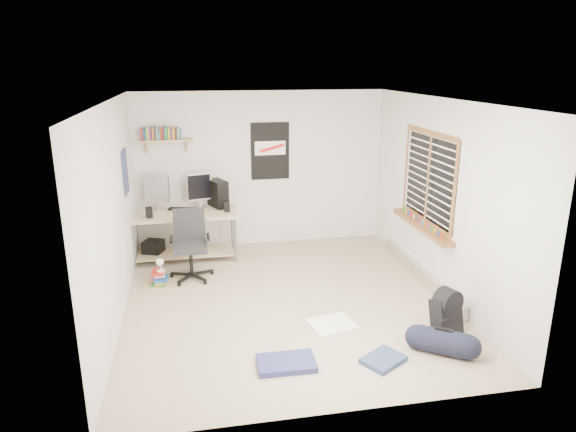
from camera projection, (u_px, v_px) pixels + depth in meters
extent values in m
cube|color=gray|center=(286.00, 300.00, 6.55)|extent=(4.00, 4.50, 0.01)
cube|color=white|center=(286.00, 100.00, 5.84)|extent=(4.00, 4.50, 0.01)
cube|color=silver|center=(261.00, 170.00, 8.32)|extent=(4.00, 0.01, 2.50)
cube|color=silver|center=(113.00, 215.00, 5.84)|extent=(0.01, 4.50, 2.50)
cube|color=silver|center=(440.00, 198.00, 6.55)|extent=(0.01, 4.50, 2.50)
cube|color=tan|center=(185.00, 236.00, 7.86)|extent=(1.63, 0.74, 0.74)
cube|color=#A3A3A8|center=(157.00, 196.00, 7.87)|extent=(0.40, 0.24, 0.43)
cube|color=#97979B|center=(200.00, 194.00, 7.99)|extent=(0.40, 0.20, 0.43)
cube|color=black|center=(218.00, 193.00, 8.04)|extent=(0.33, 0.45, 0.42)
cube|color=black|center=(182.00, 209.00, 7.92)|extent=(0.44, 0.25, 0.02)
cube|color=black|center=(149.00, 212.00, 7.48)|extent=(0.11, 0.11, 0.16)
cube|color=black|center=(227.00, 207.00, 7.78)|extent=(0.08, 0.08, 0.16)
cube|color=#242427|center=(190.00, 245.00, 7.09)|extent=(0.64, 0.64, 0.97)
cube|color=tan|center=(167.00, 140.00, 7.80)|extent=(0.80, 0.22, 0.24)
cube|color=black|center=(270.00, 151.00, 8.24)|extent=(0.62, 0.03, 0.92)
cube|color=navy|center=(125.00, 172.00, 6.90)|extent=(0.02, 0.42, 0.60)
cube|color=brown|center=(427.00, 178.00, 6.77)|extent=(0.10, 1.50, 1.26)
cube|color=#B7B2A8|center=(420.00, 273.00, 7.16)|extent=(0.08, 2.50, 0.18)
cube|color=black|center=(446.00, 316.00, 5.71)|extent=(0.39, 0.35, 0.42)
cylinder|color=black|center=(443.00, 341.00, 5.32)|extent=(0.37, 0.37, 0.52)
cube|color=white|center=(332.00, 325.00, 5.89)|extent=(0.57, 0.51, 0.04)
cube|color=navy|center=(286.00, 363.00, 5.12)|extent=(0.59, 0.38, 0.06)
cube|color=navy|center=(383.00, 360.00, 5.19)|extent=(0.52, 0.48, 0.05)
cube|color=brown|center=(160.00, 275.00, 6.96)|extent=(0.46, 0.40, 0.29)
cube|color=white|center=(160.00, 259.00, 6.88)|extent=(0.18, 0.22, 0.19)
cube|color=black|center=(154.00, 250.00, 7.90)|extent=(0.36, 0.36, 0.31)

